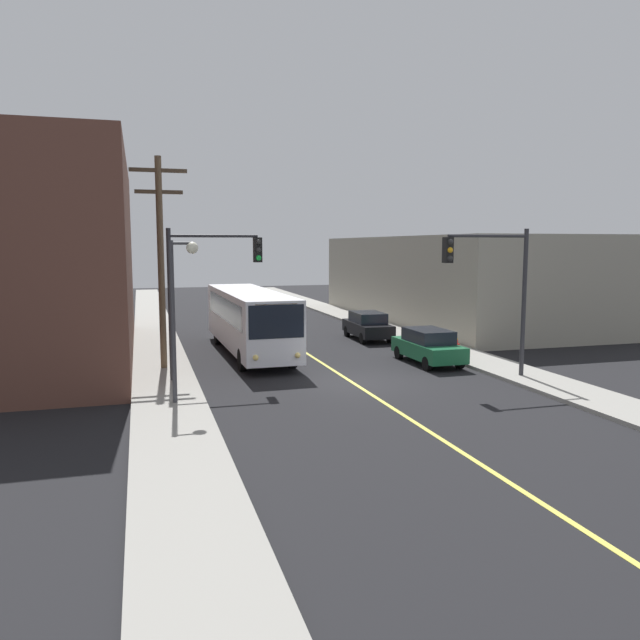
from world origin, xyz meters
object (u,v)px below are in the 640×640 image
Objects in this scene: traffic_signal_left_corner at (209,275)px; street_lamp_left at (179,297)px; parked_car_green at (428,346)px; city_bus at (249,318)px; traffic_signal_right_corner at (492,275)px; utility_pole_near at (161,252)px; fire_hydrant at (455,345)px; parked_car_black at (368,325)px.

traffic_signal_left_corner is 3.95m from street_lamp_left.
street_lamp_left is at bearing -158.15° from parked_car_green.
parked_car_green is 0.74× the size of traffic_signal_left_corner.
traffic_signal_right_corner is (8.23, -9.02, 2.49)m from city_bus.
utility_pole_near is at bearing 171.53° from parked_car_green.
fire_hydrant is (13.68, 5.97, -3.16)m from street_lamp_left.
parked_car_black is 5.30× the size of fire_hydrant.
traffic_signal_right_corner is at bearing -15.93° from traffic_signal_left_corner.
traffic_signal_right_corner is at bearing -80.20° from parked_car_green.
traffic_signal_left_corner is at bearing 68.75° from street_lamp_left.
traffic_signal_right_corner reaches higher than parked_car_green.
parked_car_black reaches higher than fire_hydrant.
parked_car_green is 0.99× the size of parked_car_black.
parked_car_green is at bearing 99.80° from traffic_signal_right_corner.
fire_hydrant is at bearing 10.78° from traffic_signal_left_corner.
traffic_signal_left_corner is at bearing -113.61° from city_bus.
fire_hydrant is (9.67, -3.60, -1.23)m from city_bus.
utility_pole_near is 10.82× the size of fire_hydrant.
utility_pole_near is 1.52× the size of traffic_signal_left_corner.
traffic_signal_left_corner reaches higher than city_bus.
city_bus is 2.22× the size of street_lamp_left.
fire_hydrant is at bearing 75.14° from traffic_signal_right_corner.
fire_hydrant is at bearing 23.60° from street_lamp_left.
parked_car_black is at bearing 40.97° from traffic_signal_left_corner.
traffic_signal_right_corner is (12.58, -5.84, -0.87)m from utility_pole_near.
parked_car_black is at bearing 47.17° from street_lamp_left.
traffic_signal_left_corner is 1.09× the size of street_lamp_left.
street_lamp_left is at bearing -132.83° from parked_car_black.
utility_pole_near reaches higher than fire_hydrant.
traffic_signal_right_corner is 12.26m from street_lamp_left.
traffic_signal_right_corner is at bearing -86.22° from parked_car_black.
traffic_signal_left_corner is at bearing -139.03° from parked_car_black.
utility_pole_near is (-4.35, -3.18, 3.36)m from city_bus.
parked_car_black is at bearing 93.78° from traffic_signal_right_corner.
utility_pole_near is 6.56m from street_lamp_left.
utility_pole_near reaches higher than parked_car_black.
utility_pole_near reaches higher than street_lamp_left.
traffic_signal_left_corner is 7.14× the size of fire_hydrant.
street_lamp_left is at bearing -86.96° from utility_pole_near.
city_bus is 1.34× the size of utility_pole_near.
street_lamp_left is at bearing -177.42° from traffic_signal_right_corner.
parked_car_black is 0.49× the size of utility_pole_near.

